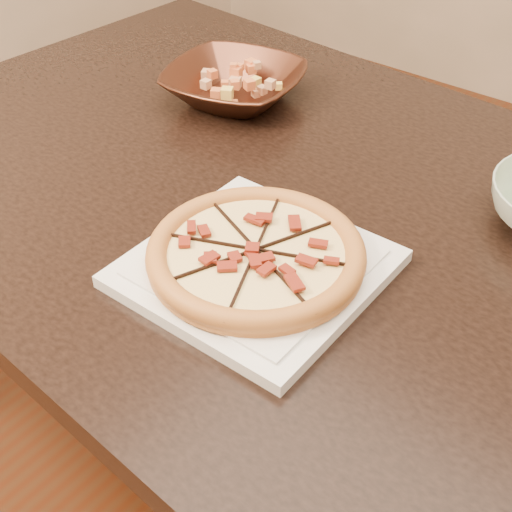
% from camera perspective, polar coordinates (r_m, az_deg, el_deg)
% --- Properties ---
extents(dining_table, '(1.55, 1.06, 0.75)m').
position_cam_1_polar(dining_table, '(1.15, 2.42, 1.18)').
color(dining_table, black).
rests_on(dining_table, floor).
extents(plate, '(0.30, 0.30, 0.02)m').
position_cam_1_polar(plate, '(0.93, 0.00, -0.93)').
color(plate, silver).
rests_on(plate, dining_table).
extents(pizza, '(0.28, 0.28, 0.03)m').
position_cam_1_polar(pizza, '(0.92, -0.00, 0.19)').
color(pizza, '#C0893E').
rests_on(pizza, plate).
extents(bronze_bowl, '(0.30, 0.30, 0.06)m').
position_cam_1_polar(bronze_bowl, '(1.34, -1.74, 13.53)').
color(bronze_bowl, '#4E291C').
rests_on(bronze_bowl, dining_table).
extents(mixed_dish, '(0.12, 0.12, 0.03)m').
position_cam_1_polar(mixed_dish, '(1.32, -1.84, 15.26)').
color(mixed_dish, tan).
rests_on(mixed_dish, bronze_bowl).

